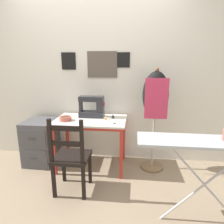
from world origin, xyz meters
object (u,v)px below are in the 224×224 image
object	(u,v)px
sewing_machine	(93,107)
wooden_chair	(71,158)
filing_cabinet	(41,142)
dress_form	(155,99)
thread_spool_far_edge	(113,117)
thread_spool_mid_table	(108,119)
fabric_bowl	(65,119)
thread_spool_near_machine	(106,118)
ironing_board	(209,146)
scissors	(117,123)

from	to	relation	value
sewing_machine	wooden_chair	xyz separation A→B (m)	(-0.11, -0.72, -0.43)
filing_cabinet	dress_form	size ratio (longest dim) A/B	0.46
thread_spool_far_edge	thread_spool_mid_table	bearing A→B (deg)	-117.45
fabric_bowl	thread_spool_near_machine	distance (m)	0.55
fabric_bowl	ironing_board	distance (m)	1.78
fabric_bowl	thread_spool_near_machine	size ratio (longest dim) A/B	3.96
thread_spool_near_machine	dress_form	bearing A→B (deg)	4.62
fabric_bowl	filing_cabinet	size ratio (longest dim) A/B	0.25
ironing_board	sewing_machine	bearing A→B (deg)	139.90
sewing_machine	fabric_bowl	size ratio (longest dim) A/B	2.23
fabric_bowl	thread_spool_near_machine	xyz separation A→B (m)	(0.53, 0.11, -0.01)
fabric_bowl	thread_spool_mid_table	distance (m)	0.58
sewing_machine	thread_spool_mid_table	xyz separation A→B (m)	(0.24, -0.15, -0.13)
wooden_chair	scissors	bearing A→B (deg)	43.51
scissors	sewing_machine	bearing A→B (deg)	143.46
sewing_machine	scissors	world-z (taller)	sewing_machine
sewing_machine	scissors	distance (m)	0.47
ironing_board	thread_spool_near_machine	bearing A→B (deg)	138.42
scissors	filing_cabinet	bearing A→B (deg)	170.59
filing_cabinet	thread_spool_mid_table	bearing A→B (deg)	-4.07
wooden_chair	filing_cabinet	xyz separation A→B (m)	(-0.68, 0.65, -0.11)
sewing_machine	thread_spool_far_edge	world-z (taller)	sewing_machine
sewing_machine	thread_spool_mid_table	bearing A→B (deg)	-32.09
scissors	thread_spool_far_edge	bearing A→B (deg)	108.02
fabric_bowl	wooden_chair	xyz separation A→B (m)	(0.22, -0.50, -0.31)
fabric_bowl	dress_form	world-z (taller)	dress_form
thread_spool_mid_table	ironing_board	world-z (taller)	ironing_board
thread_spool_far_edge	wooden_chair	xyz separation A→B (m)	(-0.41, -0.67, -0.31)
sewing_machine	dress_form	size ratio (longest dim) A/B	0.26
fabric_bowl	scissors	bearing A→B (deg)	-3.48
scissors	dress_form	bearing A→B (deg)	22.22
sewing_machine	thread_spool_near_machine	world-z (taller)	sewing_machine
sewing_machine	wooden_chair	bearing A→B (deg)	-98.94
fabric_bowl	ironing_board	bearing A→B (deg)	-27.41
dress_form	ironing_board	size ratio (longest dim) A/B	1.15
filing_cabinet	thread_spool_near_machine	bearing A→B (deg)	-2.43
filing_cabinet	scissors	bearing A→B (deg)	-9.41
scissors	thread_spool_near_machine	distance (m)	0.22
thread_spool_near_machine	ironing_board	size ratio (longest dim) A/B	0.03
thread_spool_far_edge	filing_cabinet	xyz separation A→B (m)	(-1.09, -0.03, -0.41)
wooden_chair	dress_form	bearing A→B (deg)	33.95
sewing_machine	thread_spool_far_edge	bearing A→B (deg)	-10.11
wooden_chair	filing_cabinet	size ratio (longest dim) A/B	1.41
sewing_machine	thread_spool_mid_table	distance (m)	0.31
thread_spool_far_edge	thread_spool_near_machine	bearing A→B (deg)	-144.51
wooden_chair	sewing_machine	bearing A→B (deg)	81.06
fabric_bowl	filing_cabinet	world-z (taller)	fabric_bowl
wooden_chair	dress_form	world-z (taller)	dress_form
thread_spool_mid_table	wooden_chair	size ratio (longest dim) A/B	0.04
sewing_machine	scissors	bearing A→B (deg)	-36.54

